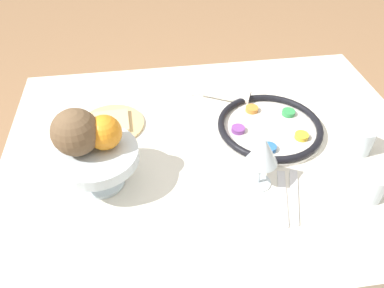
# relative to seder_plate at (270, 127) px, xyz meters

# --- Properties ---
(ground_plane) EXTENTS (8.00, 8.00, 0.00)m
(ground_plane) POSITION_rel_seder_plate_xyz_m (0.17, 0.05, -0.75)
(ground_plane) COLOR #99704C
(dining_table) EXTENTS (1.20, 0.92, 0.74)m
(dining_table) POSITION_rel_seder_plate_xyz_m (0.17, 0.05, -0.38)
(dining_table) COLOR silver
(dining_table) RESTS_ON ground_plane
(seder_plate) EXTENTS (0.31, 0.31, 0.03)m
(seder_plate) POSITION_rel_seder_plate_xyz_m (0.00, 0.00, 0.00)
(seder_plate) COLOR silver
(seder_plate) RESTS_ON dining_table
(wine_glass) EXTENTS (0.08, 0.08, 0.15)m
(wine_glass) POSITION_rel_seder_plate_xyz_m (0.09, 0.20, 0.09)
(wine_glass) COLOR silver
(wine_glass) RESTS_ON dining_table
(fruit_stand) EXTENTS (0.21, 0.21, 0.11)m
(fruit_stand) POSITION_rel_seder_plate_xyz_m (0.49, 0.14, 0.07)
(fruit_stand) COLOR silver
(fruit_stand) RESTS_ON dining_table
(orange_fruit) EXTENTS (0.09, 0.09, 0.09)m
(orange_fruit) POSITION_rel_seder_plate_xyz_m (0.46, 0.12, 0.14)
(orange_fruit) COLOR orange
(orange_fruit) RESTS_ON fruit_stand
(coconut) EXTENTS (0.11, 0.11, 0.11)m
(coconut) POSITION_rel_seder_plate_xyz_m (0.53, 0.13, 0.15)
(coconut) COLOR brown
(coconut) RESTS_ON fruit_stand
(bread_plate) EXTENTS (0.20, 0.20, 0.02)m
(bread_plate) POSITION_rel_seder_plate_xyz_m (0.47, -0.09, -0.01)
(bread_plate) COLOR tan
(bread_plate) RESTS_ON dining_table
(napkin_roll) EXTENTS (0.16, 0.11, 0.05)m
(napkin_roll) POSITION_rel_seder_plate_xyz_m (0.09, -0.18, 0.01)
(napkin_roll) COLOR white
(napkin_roll) RESTS_ON dining_table
(cup_near) EXTENTS (0.07, 0.07, 0.08)m
(cup_near) POSITION_rel_seder_plate_xyz_m (-0.17, 0.28, 0.02)
(cup_near) COLOR silver
(cup_near) RESTS_ON dining_table
(cup_mid) EXTENTS (0.07, 0.07, 0.08)m
(cup_mid) POSITION_rel_seder_plate_xyz_m (-0.22, 0.12, 0.02)
(cup_mid) COLOR silver
(cup_mid) RESTS_ON dining_table
(fork_left) EXTENTS (0.08, 0.18, 0.01)m
(fork_left) POSITION_rel_seder_plate_xyz_m (0.02, 0.26, -0.01)
(fork_left) COLOR silver
(fork_left) RESTS_ON dining_table
(fork_right) EXTENTS (0.07, 0.18, 0.01)m
(fork_right) POSITION_rel_seder_plate_xyz_m (0.05, 0.26, -0.01)
(fork_right) COLOR silver
(fork_right) RESTS_ON dining_table
(spoon) EXTENTS (0.16, 0.02, 0.01)m
(spoon) POSITION_rel_seder_plate_xyz_m (0.12, -0.22, -0.01)
(spoon) COLOR silver
(spoon) RESTS_ON dining_table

